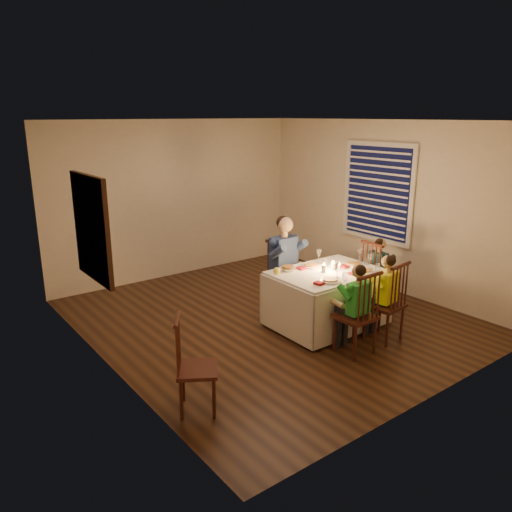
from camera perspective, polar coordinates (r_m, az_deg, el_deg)
ground at (r=6.85m, az=1.59°, el=-7.08°), size 5.00×5.00×0.00m
wall_left at (r=5.37m, az=-17.35°, el=0.34°), size 0.02×5.00×2.60m
wall_right at (r=8.03m, az=14.33°, el=5.57°), size 0.02×5.00×2.60m
wall_back at (r=8.51m, az=-9.02°, el=6.43°), size 4.50×0.02×2.60m
ceiling at (r=6.30m, az=1.78°, el=15.23°), size 5.00×5.00×0.00m
dining_table at (r=6.51m, az=8.14°, el=-3.52°), size 1.43×1.04×0.71m
chair_adult at (r=7.21m, az=3.24°, el=-5.90°), size 0.43×0.41×1.00m
chair_near_left at (r=6.04m, az=11.07°, el=-10.72°), size 0.41×0.39×1.00m
chair_near_right at (r=6.44m, az=14.20°, el=-9.15°), size 0.46×0.44×1.00m
chair_end at (r=7.36m, az=13.59°, el=-5.87°), size 0.42×0.44×1.00m
chair_extra at (r=4.94m, az=-6.56°, el=-16.96°), size 0.52×0.52×0.94m
adult at (r=7.21m, az=3.24°, el=-5.90°), size 0.53×0.49×1.33m
child_green at (r=6.04m, az=11.07°, el=-10.72°), size 0.36×0.33×1.07m
child_yellow at (r=6.44m, az=14.20°, el=-9.15°), size 0.39×0.37×1.08m
child_teal at (r=7.36m, az=13.59°, el=-5.87°), size 0.33×0.35×1.04m
setting_adult at (r=6.61m, az=6.38°, el=-1.16°), size 0.26×0.26×0.02m
setting_green at (r=6.06m, az=8.44°, el=-2.81°), size 0.26×0.26×0.02m
setting_yellow at (r=6.49m, az=12.18°, el=-1.74°), size 0.26×0.26×0.02m
setting_teal at (r=6.76m, az=11.07°, el=-0.96°), size 0.26×0.26×0.02m
candle_left at (r=6.38m, az=7.75°, el=-1.44°), size 0.06×0.06×0.10m
candle_right at (r=6.49m, az=8.81°, el=-1.18°), size 0.06×0.06×0.10m
squash at (r=6.26m, az=2.38°, el=-1.71°), size 0.09×0.09×0.09m
orange_fruit at (r=6.58m, az=8.92°, el=-1.06°), size 0.08×0.08×0.08m
serving_bowl at (r=6.40m, az=3.68°, el=-1.52°), size 0.25×0.25×0.05m
wall_mirror at (r=5.61m, az=-18.27°, el=3.01°), size 0.06×0.95×1.15m
window_blinds at (r=8.03m, az=13.68°, el=7.06°), size 0.07×1.34×1.54m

